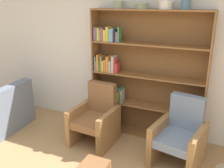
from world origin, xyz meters
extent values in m
cube|color=silver|center=(0.00, 2.39, 1.38)|extent=(12.00, 0.06, 2.75)
cube|color=brown|center=(-0.99, 2.20, 1.05)|extent=(0.02, 0.30, 2.10)
cube|color=brown|center=(0.86, 2.20, 1.05)|extent=(0.02, 0.30, 2.10)
cube|color=brown|center=(-0.06, 2.20, 2.09)|extent=(1.82, 0.30, 0.03)
cube|color=brown|center=(-0.06, 2.20, 0.01)|extent=(1.82, 0.30, 0.03)
cube|color=brown|center=(-0.06, 2.34, 1.05)|extent=(1.82, 0.01, 2.10)
cube|color=#994C99|center=(-0.94, 2.15, 0.13)|extent=(0.03, 0.16, 0.20)
cube|color=orange|center=(-0.91, 2.15, 0.13)|extent=(0.03, 0.18, 0.22)
cube|color=red|center=(-0.88, 2.15, 0.16)|extent=(0.02, 0.16, 0.26)
cube|color=#388C47|center=(-0.85, 2.13, 0.14)|extent=(0.03, 0.14, 0.23)
cube|color=black|center=(-0.82, 2.15, 0.12)|extent=(0.02, 0.17, 0.19)
cube|color=black|center=(-0.78, 2.15, 0.14)|extent=(0.04, 0.18, 0.23)
cube|color=red|center=(-0.74, 2.14, 0.11)|extent=(0.02, 0.16, 0.17)
cube|color=#7F6B4C|center=(-0.72, 2.14, 0.12)|extent=(0.02, 0.16, 0.19)
cube|color=gold|center=(-0.70, 2.16, 0.11)|extent=(0.02, 0.19, 0.17)
cube|color=#994C99|center=(-0.67, 2.16, 0.13)|extent=(0.03, 0.20, 0.22)
cube|color=#7F6B4C|center=(-0.63, 2.14, 0.16)|extent=(0.03, 0.15, 0.27)
cube|color=#334CB2|center=(-0.59, 2.14, 0.12)|extent=(0.04, 0.14, 0.20)
cube|color=#334CB2|center=(-0.56, 2.15, 0.15)|extent=(0.03, 0.17, 0.25)
cube|color=brown|center=(-0.06, 2.20, 0.55)|extent=(1.82, 0.30, 0.02)
cube|color=orange|center=(-0.94, 2.16, 0.65)|extent=(0.04, 0.19, 0.17)
cube|color=black|center=(-0.89, 2.14, 0.67)|extent=(0.03, 0.15, 0.21)
cube|color=#388C47|center=(-0.86, 2.15, 0.66)|extent=(0.02, 0.18, 0.20)
cube|color=#334CB2|center=(-0.83, 2.14, 0.68)|extent=(0.03, 0.14, 0.24)
cube|color=#7F6B4C|center=(-0.80, 2.15, 0.67)|extent=(0.03, 0.17, 0.22)
cube|color=#7F6B4C|center=(-0.76, 2.16, 0.70)|extent=(0.04, 0.20, 0.28)
cube|color=#7F6B4C|center=(-0.71, 2.14, 0.66)|extent=(0.04, 0.14, 0.19)
cube|color=red|center=(-0.67, 2.15, 0.70)|extent=(0.04, 0.18, 0.27)
cube|color=#4C756B|center=(-0.63, 2.15, 0.69)|extent=(0.02, 0.17, 0.25)
cube|color=#334CB2|center=(-0.61, 2.13, 0.64)|extent=(0.02, 0.12, 0.16)
cube|color=#669EB2|center=(-0.58, 2.16, 0.66)|extent=(0.03, 0.20, 0.20)
cube|color=#994C99|center=(-0.55, 2.14, 0.65)|extent=(0.02, 0.15, 0.17)
cube|color=gold|center=(-0.52, 2.14, 0.65)|extent=(0.03, 0.15, 0.18)
cube|color=#388C47|center=(-0.49, 2.15, 0.69)|extent=(0.03, 0.17, 0.25)
cube|color=#B2A899|center=(-0.46, 2.14, 0.67)|extent=(0.02, 0.15, 0.22)
cube|color=brown|center=(-0.06, 2.20, 1.06)|extent=(1.82, 0.30, 0.02)
cube|color=#669EB2|center=(-0.94, 2.14, 1.20)|extent=(0.02, 0.14, 0.24)
cube|color=#7F6B4C|center=(-0.92, 2.14, 1.16)|extent=(0.02, 0.14, 0.17)
cube|color=orange|center=(-0.90, 2.13, 1.21)|extent=(0.03, 0.14, 0.28)
cube|color=#388C47|center=(-0.87, 2.16, 1.17)|extent=(0.02, 0.19, 0.18)
cube|color=#7F6B4C|center=(-0.83, 2.14, 1.21)|extent=(0.03, 0.15, 0.26)
cube|color=gold|center=(-0.80, 2.14, 1.17)|extent=(0.03, 0.15, 0.18)
cube|color=orange|center=(-0.76, 2.16, 1.18)|extent=(0.03, 0.18, 0.21)
cube|color=orange|center=(-0.72, 2.15, 1.21)|extent=(0.04, 0.17, 0.26)
cube|color=#B2A899|center=(-0.67, 2.14, 1.17)|extent=(0.04, 0.16, 0.19)
cube|color=#B2A899|center=(-0.62, 2.14, 1.21)|extent=(0.04, 0.14, 0.28)
cube|color=red|center=(-0.58, 2.13, 1.19)|extent=(0.02, 0.12, 0.24)
cube|color=red|center=(-0.55, 2.13, 1.16)|extent=(0.03, 0.13, 0.17)
cube|color=brown|center=(-0.06, 2.20, 1.58)|extent=(1.82, 0.30, 0.02)
cube|color=#994C99|center=(-0.94, 2.15, 1.70)|extent=(0.03, 0.17, 0.22)
cube|color=#4C756B|center=(-0.91, 2.16, 1.70)|extent=(0.03, 0.20, 0.22)
cube|color=gold|center=(-0.87, 2.13, 1.69)|extent=(0.03, 0.13, 0.21)
cube|color=#7F6B4C|center=(-0.84, 2.15, 1.68)|extent=(0.04, 0.17, 0.19)
cube|color=#994C99|center=(-0.80, 2.13, 1.69)|extent=(0.03, 0.13, 0.21)
cube|color=gold|center=(-0.76, 2.15, 1.68)|extent=(0.04, 0.17, 0.19)
cube|color=gold|center=(-0.71, 2.14, 1.70)|extent=(0.04, 0.15, 0.23)
cube|color=#669EB2|center=(-0.66, 2.14, 1.69)|extent=(0.04, 0.15, 0.20)
cube|color=#669EB2|center=(-0.62, 2.14, 1.70)|extent=(0.03, 0.15, 0.22)
cube|color=black|center=(-0.59, 2.13, 1.68)|extent=(0.03, 0.14, 0.19)
cube|color=#994C99|center=(-0.55, 2.13, 1.67)|extent=(0.03, 0.12, 0.16)
cube|color=#388C47|center=(-0.52, 2.13, 1.71)|extent=(0.02, 0.12, 0.24)
cylinder|color=gray|center=(-0.57, 2.20, 2.16)|extent=(0.16, 0.16, 0.11)
torus|color=gray|center=(-0.57, 2.20, 2.20)|extent=(0.18, 0.18, 0.02)
cylinder|color=gray|center=(-0.19, 2.20, 2.14)|extent=(0.18, 0.18, 0.08)
torus|color=gray|center=(-0.19, 2.20, 2.17)|extent=(0.21, 0.21, 0.02)
cylinder|color=silver|center=(0.17, 2.20, 2.16)|extent=(0.20, 0.20, 0.11)
torus|color=silver|center=(0.17, 2.20, 2.20)|extent=(0.23, 0.23, 0.02)
cylinder|color=slate|center=(0.45, 2.20, 2.22)|extent=(0.13, 0.13, 0.24)
cube|color=slate|center=(-2.61, 1.77, 0.30)|extent=(0.87, 0.18, 0.59)
cube|color=#A83838|center=(-2.36, 1.27, 0.61)|extent=(0.20, 0.37, 0.37)
cube|color=olive|center=(-0.46, 1.27, 0.18)|extent=(0.07, 0.07, 0.36)
cube|color=olive|center=(-1.03, 1.30, 0.18)|extent=(0.07, 0.07, 0.36)
cube|color=olive|center=(-0.43, 1.88, 0.18)|extent=(0.07, 0.07, 0.36)
cube|color=olive|center=(-0.99, 1.91, 0.18)|extent=(0.07, 0.07, 0.36)
cube|color=brown|center=(-0.73, 1.59, 0.39)|extent=(0.51, 0.67, 0.12)
cube|color=brown|center=(-0.71, 1.87, 0.69)|extent=(0.49, 0.15, 0.54)
cube|color=olive|center=(-0.45, 1.58, 0.30)|extent=(0.12, 0.68, 0.60)
cube|color=olive|center=(-1.01, 1.61, 0.30)|extent=(0.12, 0.68, 0.60)
cube|color=olive|center=(0.27, 1.35, 0.18)|extent=(0.08, 0.08, 0.36)
cube|color=olive|center=(0.94, 1.84, 0.18)|extent=(0.08, 0.08, 0.36)
cube|color=olive|center=(0.38, 1.95, 0.18)|extent=(0.08, 0.08, 0.36)
cube|color=slate|center=(0.60, 1.59, 0.39)|extent=(0.59, 0.72, 0.12)
cube|color=slate|center=(0.66, 1.87, 0.69)|extent=(0.49, 0.21, 0.54)
cube|color=olive|center=(0.88, 1.54, 0.30)|extent=(0.20, 0.68, 0.60)
cube|color=olive|center=(0.33, 1.64, 0.30)|extent=(0.20, 0.68, 0.60)
cube|color=olive|center=(-0.38, 0.84, 0.13)|extent=(0.04, 0.04, 0.27)
cube|color=brown|center=(-0.24, 0.70, 0.30)|extent=(0.32, 0.32, 0.06)
camera|label=1|loc=(1.03, -1.54, 2.23)|focal=40.00mm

